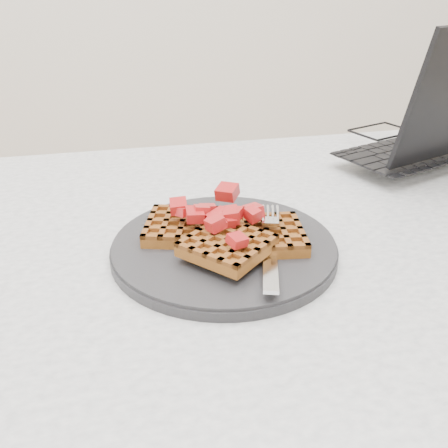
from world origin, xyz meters
name	(u,v)px	position (x,y,z in m)	size (l,w,h in m)	color
table	(271,304)	(0.00, 0.00, 0.64)	(1.20, 0.80, 0.75)	silver
plate	(224,247)	(-0.08, -0.03, 0.76)	(0.28, 0.28, 0.02)	black
waffles	(225,235)	(-0.08, -0.04, 0.78)	(0.20, 0.19, 0.03)	#92551F
strawberry_pile	(224,214)	(-0.08, -0.03, 0.80)	(0.15, 0.15, 0.02)	maroon
fork	(270,248)	(-0.03, -0.08, 0.77)	(0.02, 0.18, 0.02)	silver
laptop	(419,136)	(0.35, 0.24, 0.79)	(0.42, 0.36, 0.25)	black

